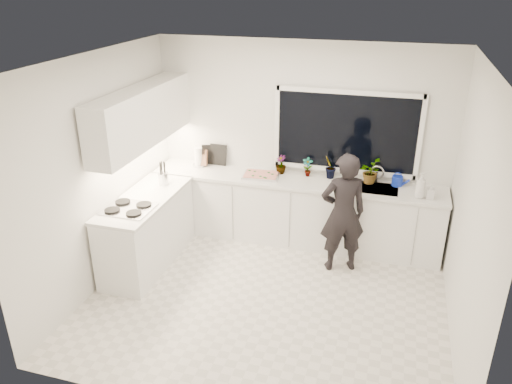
% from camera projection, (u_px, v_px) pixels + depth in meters
% --- Properties ---
extents(floor, '(4.00, 3.50, 0.02)m').
position_uv_depth(floor, '(267.00, 299.00, 5.79)').
color(floor, beige).
rests_on(floor, ground).
extents(wall_back, '(4.00, 0.02, 2.70)m').
position_uv_depth(wall_back, '(301.00, 142.00, 6.79)').
color(wall_back, white).
rests_on(wall_back, ground).
extents(wall_left, '(0.02, 3.50, 2.70)m').
position_uv_depth(wall_left, '(100.00, 172.00, 5.76)').
color(wall_left, white).
rests_on(wall_left, ground).
extents(wall_right, '(0.02, 3.50, 2.70)m').
position_uv_depth(wall_right, '(472.00, 216.00, 4.73)').
color(wall_right, white).
rests_on(wall_right, ground).
extents(ceiling, '(4.00, 3.50, 0.02)m').
position_uv_depth(ceiling, '(269.00, 60.00, 4.69)').
color(ceiling, white).
rests_on(ceiling, wall_back).
extents(window, '(1.80, 0.02, 1.00)m').
position_uv_depth(window, '(346.00, 132.00, 6.52)').
color(window, black).
rests_on(window, wall_back).
extents(base_cabinets_back, '(3.92, 0.58, 0.88)m').
position_uv_depth(base_cabinets_back, '(294.00, 211.00, 6.88)').
color(base_cabinets_back, white).
rests_on(base_cabinets_back, floor).
extents(base_cabinets_left, '(0.58, 1.60, 0.88)m').
position_uv_depth(base_cabinets_left, '(148.00, 232.00, 6.35)').
color(base_cabinets_left, white).
rests_on(base_cabinets_left, floor).
extents(countertop_back, '(3.94, 0.62, 0.04)m').
position_uv_depth(countertop_back, '(295.00, 181.00, 6.69)').
color(countertop_back, silver).
rests_on(countertop_back, base_cabinets_back).
extents(countertop_left, '(0.62, 1.60, 0.04)m').
position_uv_depth(countertop_left, '(144.00, 199.00, 6.16)').
color(countertop_left, silver).
rests_on(countertop_left, base_cabinets_left).
extents(upper_cabinets, '(0.34, 2.10, 0.70)m').
position_uv_depth(upper_cabinets, '(142.00, 116.00, 6.11)').
color(upper_cabinets, white).
rests_on(upper_cabinets, wall_left).
extents(sink, '(0.58, 0.42, 0.14)m').
position_uv_depth(sink, '(375.00, 192.00, 6.44)').
color(sink, silver).
rests_on(sink, countertop_back).
extents(faucet, '(0.03, 0.03, 0.22)m').
position_uv_depth(faucet, '(377.00, 175.00, 6.55)').
color(faucet, silver).
rests_on(faucet, countertop_back).
extents(stovetop, '(0.56, 0.48, 0.03)m').
position_uv_depth(stovetop, '(128.00, 208.00, 5.84)').
color(stovetop, black).
rests_on(stovetop, countertop_left).
extents(person, '(0.66, 0.55, 1.54)m').
position_uv_depth(person, '(343.00, 213.00, 6.08)').
color(person, black).
rests_on(person, floor).
extents(pizza_tray, '(0.52, 0.40, 0.03)m').
position_uv_depth(pizza_tray, '(261.00, 175.00, 6.78)').
color(pizza_tray, silver).
rests_on(pizza_tray, countertop_back).
extents(pizza, '(0.47, 0.35, 0.01)m').
position_uv_depth(pizza, '(261.00, 174.00, 6.77)').
color(pizza, red).
rests_on(pizza, pizza_tray).
extents(watering_can, '(0.19, 0.19, 0.13)m').
position_uv_depth(watering_can, '(397.00, 181.00, 6.47)').
color(watering_can, '#122BAF').
rests_on(watering_can, countertop_back).
extents(paper_towel_roll, '(0.13, 0.13, 0.26)m').
position_uv_depth(paper_towel_roll, '(198.00, 158.00, 7.09)').
color(paper_towel_roll, white).
rests_on(paper_towel_roll, countertop_back).
extents(knife_block, '(0.14, 0.12, 0.22)m').
position_uv_depth(knife_block, '(203.00, 158.00, 7.12)').
color(knife_block, '#9E7D49').
rests_on(knife_block, countertop_back).
extents(utensil_crock, '(0.17, 0.17, 0.16)m').
position_uv_depth(utensil_crock, '(163.00, 179.00, 6.50)').
color(utensil_crock, silver).
rests_on(utensil_crock, countertop_left).
extents(picture_frame_large, '(0.22, 0.07, 0.28)m').
position_uv_depth(picture_frame_large, '(209.00, 154.00, 7.18)').
color(picture_frame_large, black).
rests_on(picture_frame_large, countertop_back).
extents(picture_frame_small, '(0.25, 0.03, 0.30)m').
position_uv_depth(picture_frame_small, '(218.00, 155.00, 7.14)').
color(picture_frame_small, black).
rests_on(picture_frame_small, countertop_back).
extents(herb_plants, '(1.43, 0.30, 0.32)m').
position_uv_depth(herb_plants, '(344.00, 169.00, 6.61)').
color(herb_plants, '#26662D').
rests_on(herb_plants, countertop_back).
extents(soap_bottles, '(0.25, 0.17, 0.32)m').
position_uv_depth(soap_bottles, '(423.00, 187.00, 6.08)').
color(soap_bottles, '#D8BF66').
rests_on(soap_bottles, countertop_back).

